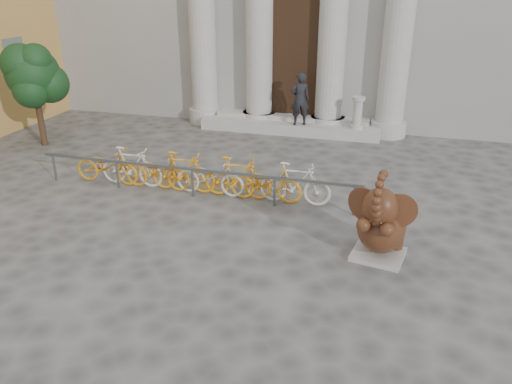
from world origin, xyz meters
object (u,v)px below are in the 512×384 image
(bike_rack, at_px, (196,173))
(pedestrian, at_px, (300,99))
(tree, at_px, (33,75))
(elephant_statue, at_px, (381,225))

(bike_rack, relative_size, pedestrian, 4.71)
(bike_rack, height_order, pedestrian, pedestrian)
(bike_rack, distance_m, tree, 6.54)
(bike_rack, relative_size, tree, 2.58)
(elephant_statue, height_order, bike_rack, elephant_statue)
(elephant_statue, distance_m, tree, 11.25)
(bike_rack, height_order, tree, tree)
(elephant_statue, relative_size, tree, 0.60)
(elephant_statue, height_order, tree, tree)
(bike_rack, bearing_deg, tree, 159.72)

